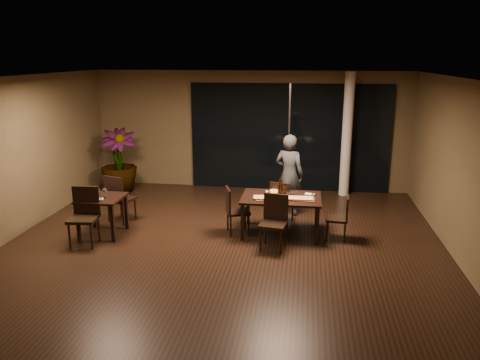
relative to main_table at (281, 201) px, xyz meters
The scene contains 33 objects.
ground 1.45m from the main_table, 141.34° to the right, with size 8.00×8.00×0.00m, color black.
wall_back 3.50m from the main_table, 107.10° to the left, with size 8.00×0.10×3.00m, color brown.
wall_front 5.02m from the main_table, 101.65° to the right, with size 8.00×0.10×3.00m, color brown.
wall_left 5.18m from the main_table, behind, with size 0.10×8.00×3.00m, color brown.
wall_right 3.26m from the main_table, 14.70° to the right, with size 0.10×8.00×3.00m, color brown.
ceiling 2.67m from the main_table, 141.34° to the right, with size 8.00×8.00×0.04m, color silver.
window_panel 3.23m from the main_table, 90.00° to the left, with size 5.00×0.06×2.70m, color black.
column 3.28m from the main_table, 63.84° to the left, with size 0.24×0.24×3.00m, color silver.
main_table is the anchor object (origin of this frame).
side_table 3.44m from the main_table, behind, with size 0.80×0.80×0.75m.
chair_main_far 0.58m from the main_table, 92.91° to the left, with size 0.52×0.52×0.91m.
chair_main_near 0.69m from the main_table, 96.95° to the right, with size 0.52×0.52×0.97m.
chair_main_left 0.92m from the main_table, behind, with size 0.54×0.54×0.92m.
chair_main_right 1.15m from the main_table, ahead, with size 0.43×0.43×0.85m.
chair_side_far 3.35m from the main_table, behind, with size 0.59×0.59×1.01m.
chair_side_near 3.66m from the main_table, 164.61° to the right, with size 0.54×0.54×1.06m.
diner 1.23m from the main_table, 85.46° to the left, with size 0.60×0.40×1.76m, color #2C2F31.
potted_plant 4.82m from the main_table, 151.02° to the left, with size 0.87×0.87×1.59m, color #22531B.
pizza_board_left 0.32m from the main_table, 148.43° to the right, with size 0.49×0.25×0.01m, color #422715.
pizza_board_right 0.38m from the main_table, 19.54° to the right, with size 0.56×0.28×0.01m, color #4C2C18.
oblong_pizza_left 0.33m from the main_table, 148.43° to the right, with size 0.47×0.22×0.02m, color maroon, non-canonical shape.
oblong_pizza_right 0.39m from the main_table, 19.54° to the right, with size 0.47×0.22×0.02m, color maroon, non-canonical shape.
round_pizza 0.36m from the main_table, 115.15° to the left, with size 0.28×0.28×0.01m, color red.
bottle_a 0.23m from the main_table, 158.40° to the left, with size 0.07×0.07×0.31m, color black, non-canonical shape.
bottle_b 0.22m from the main_table, 34.47° to the left, with size 0.06×0.06×0.26m, color black, non-canonical shape.
bottle_c 0.28m from the main_table, 98.03° to the left, with size 0.07×0.07×0.31m, color black, non-canonical shape.
tumbler_left 0.31m from the main_table, 158.13° to the left, with size 0.08×0.08×0.10m, color white.
tumbler_right 0.27m from the main_table, 35.21° to the left, with size 0.08×0.08×0.09m, color white.
napkin_near 0.52m from the main_table, ahead, with size 0.18×0.10×0.01m, color white.
napkin_far 0.59m from the main_table, 23.09° to the left, with size 0.18×0.10×0.01m, color white.
wine_glass_a 3.52m from the main_table, behind, with size 0.08×0.08×0.17m, color white, non-canonical shape.
wine_glass_b 3.35m from the main_table, behind, with size 0.08×0.08×0.18m, color white, non-canonical shape.
side_napkin 3.45m from the main_table, 168.79° to the right, with size 0.18×0.11×0.01m, color silver.
Camera 1 is at (1.42, -7.76, 3.38)m, focal length 35.00 mm.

